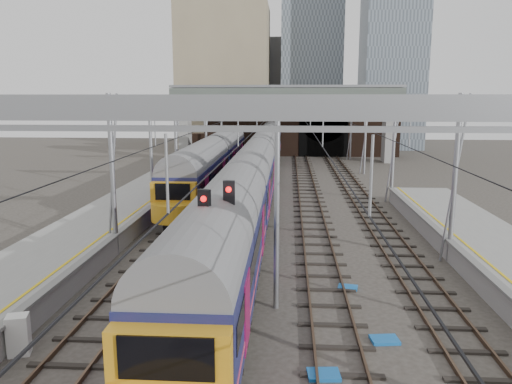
# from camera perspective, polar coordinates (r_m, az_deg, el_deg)

# --- Properties ---
(ground) EXTENTS (160.00, 160.00, 0.00)m
(ground) POSITION_cam_1_polar(r_m,az_deg,el_deg) (17.47, 2.12, -15.75)
(ground) COLOR #38332D
(ground) RESTS_ON ground
(platform_left) EXTENTS (4.32, 55.00, 1.12)m
(platform_left) POSITION_cam_1_polar(r_m,az_deg,el_deg) (22.20, -25.33, -9.34)
(platform_left) COLOR gray
(platform_left) RESTS_ON ground
(tracks) EXTENTS (14.40, 80.00, 0.22)m
(tracks) POSITION_cam_1_polar(r_m,az_deg,el_deg) (31.60, 2.92, -3.49)
(tracks) COLOR #4C3828
(tracks) RESTS_ON ground
(overhead_line) EXTENTS (16.80, 80.00, 8.00)m
(overhead_line) POSITION_cam_1_polar(r_m,az_deg,el_deg) (37.13, 3.17, 8.86)
(overhead_line) COLOR gray
(overhead_line) RESTS_ON ground
(retaining_wall) EXTENTS (28.00, 2.75, 9.00)m
(retaining_wall) POSITION_cam_1_polar(r_m,az_deg,el_deg) (67.65, 4.64, 7.80)
(retaining_wall) COLOR black
(retaining_wall) RESTS_ON ground
(overbridge) EXTENTS (28.00, 3.00, 9.25)m
(overbridge) POSITION_cam_1_polar(r_m,az_deg,el_deg) (61.63, 3.44, 10.26)
(overbridge) COLOR gray
(overbridge) RESTS_ON ground
(city_skyline) EXTENTS (37.50, 27.50, 60.00)m
(city_skyline) POSITION_cam_1_polar(r_m,az_deg,el_deg) (86.64, 5.51, 16.89)
(city_skyline) COLOR tan
(city_skyline) RESTS_ON ground
(train_main) EXTENTS (2.68, 61.99, 4.65)m
(train_main) POSITION_cam_1_polar(r_m,az_deg,el_deg) (40.49, 0.32, 3.14)
(train_main) COLOR black
(train_main) RESTS_ON ground
(train_second) EXTENTS (2.66, 30.77, 4.62)m
(train_second) POSITION_cam_1_polar(r_m,az_deg,el_deg) (43.04, -4.84, 3.53)
(train_second) COLOR black
(train_second) RESTS_ON ground
(signal_near_left) EXTENTS (0.40, 0.48, 5.13)m
(signal_near_left) POSITION_cam_1_polar(r_m,az_deg,el_deg) (15.32, -5.74, -6.70)
(signal_near_left) COLOR black
(signal_near_left) RESTS_ON ground
(signal_near_centre) EXTENTS (0.38, 0.48, 5.21)m
(signal_near_centre) POSITION_cam_1_polar(r_m,az_deg,el_deg) (16.28, -3.00, -5.43)
(signal_near_centre) COLOR black
(signal_near_centre) RESTS_ON ground
(relay_cabinet) EXTENTS (0.76, 0.69, 1.27)m
(relay_cabinet) POSITION_cam_1_polar(r_m,az_deg,el_deg) (17.48, -25.51, -14.52)
(relay_cabinet) COLOR silver
(relay_cabinet) RESTS_ON ground
(equip_cover_a) EXTENTS (0.97, 0.72, 0.11)m
(equip_cover_a) POSITION_cam_1_polar(r_m,az_deg,el_deg) (15.19, 7.74, -19.97)
(equip_cover_a) COLOR #175FAE
(equip_cover_a) RESTS_ON ground
(equip_cover_b) EXTENTS (0.88, 0.70, 0.09)m
(equip_cover_b) POSITION_cam_1_polar(r_m,az_deg,el_deg) (21.39, 10.45, -10.66)
(equip_cover_b) COLOR #175FAE
(equip_cover_b) RESTS_ON ground
(equip_cover_c) EXTENTS (0.96, 0.73, 0.10)m
(equip_cover_c) POSITION_cam_1_polar(r_m,az_deg,el_deg) (17.39, 14.48, -16.04)
(equip_cover_c) COLOR #175FAE
(equip_cover_c) RESTS_ON ground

